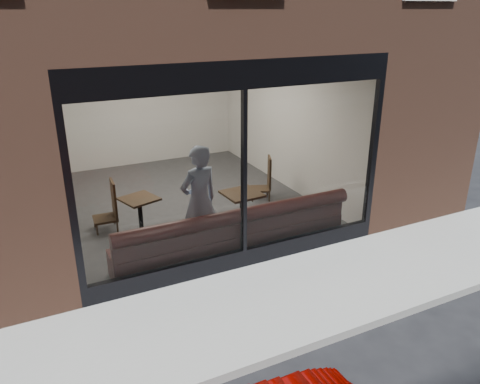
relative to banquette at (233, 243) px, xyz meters
name	(u,v)px	position (x,y,z in m)	size (l,w,h in m)	color
ground	(318,342)	(0.00, -2.45, -0.23)	(120.00, 120.00, 0.00)	black
sidewalk_near	(277,300)	(0.00, -1.45, -0.22)	(40.00, 2.00, 0.01)	gray
kerb_near	(321,341)	(0.00, -2.50, -0.17)	(40.00, 0.10, 0.12)	gray
host_building_pier_right	(268,92)	(3.75, 5.55, 1.38)	(2.50, 12.00, 3.20)	brown
host_building_backfill	(113,87)	(0.00, 8.55, 1.38)	(5.00, 6.00, 3.20)	brown
cafe_floor	(182,201)	(0.00, 2.55, -0.21)	(6.00, 6.00, 0.00)	#2D2D30
cafe_ceiling	(174,46)	(0.00, 2.55, 2.97)	(6.00, 6.00, 0.00)	white
cafe_wall_back	(139,103)	(0.00, 5.54, 1.37)	(5.00, 5.00, 0.00)	silver
cafe_wall_left	(45,143)	(-2.49, 2.55, 1.37)	(6.00, 6.00, 0.00)	silver
cafe_wall_right	(284,117)	(2.49, 2.55, 1.37)	(6.00, 6.00, 0.00)	silver
storefront_kick	(244,258)	(0.00, -0.40, -0.08)	(5.00, 0.10, 0.30)	black
storefront_header	(244,74)	(0.00, -0.40, 2.77)	(5.00, 0.10, 0.40)	black
storefront_mullion	(244,175)	(0.00, -0.40, 1.32)	(0.06, 0.10, 2.50)	black
storefront_glass	(245,175)	(0.00, -0.43, 1.33)	(4.80, 4.80, 0.00)	white
banquette	(233,243)	(0.00, 0.00, 0.00)	(4.00, 0.55, 0.45)	black
person	(199,201)	(-0.45, 0.30, 0.71)	(0.68, 0.45, 1.88)	#8B9BB9
cafe_table_left	(139,199)	(-1.18, 1.32, 0.52)	(0.57, 0.57, 0.04)	black
cafe_table_right	(242,194)	(0.54, 0.74, 0.52)	(0.64, 0.64, 0.04)	black
cafe_chair_left	(105,219)	(-1.71, 1.88, 0.01)	(0.42, 0.42, 0.04)	black
cafe_chair_right	(260,189)	(1.58, 1.96, 0.01)	(0.39, 0.39, 0.04)	black
wall_poster	(53,157)	(-2.45, 1.81, 1.32)	(0.02, 0.58, 0.77)	white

